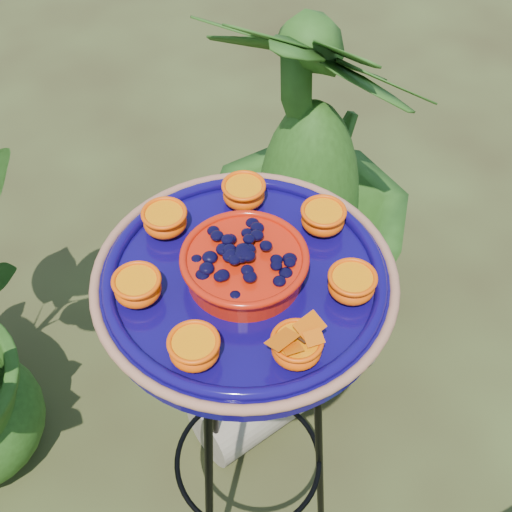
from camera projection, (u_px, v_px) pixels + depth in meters
name	position (u px, v px, depth m)	size (l,w,h in m)	color
tripod_stand	(247.00, 406.00, 1.43)	(0.35, 0.36, 0.92)	black
feeder_dish	(245.00, 277.00, 1.13)	(0.49, 0.49, 0.11)	#0E064F
driftwood_log	(285.00, 386.00, 2.00)	(0.18, 0.18, 0.53)	tan
shrub_back_right	(309.00, 179.00, 1.92)	(0.59, 0.59, 1.05)	#204311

